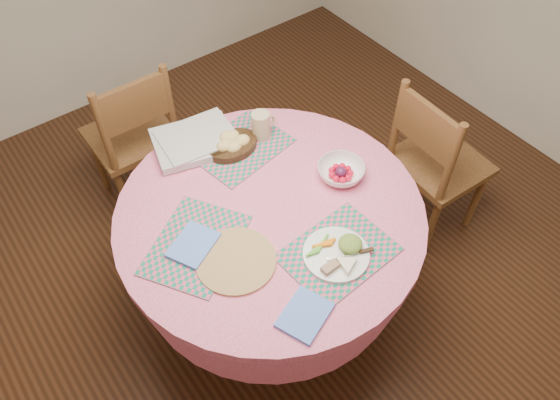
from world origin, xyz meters
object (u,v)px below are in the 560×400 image
at_px(dining_table, 271,240).
at_px(wicker_trivet, 236,260).
at_px(dinner_plate, 339,253).
at_px(fruit_bowl, 341,172).
at_px(chair_right, 434,161).
at_px(bread_bowl, 232,143).
at_px(chair_back, 134,136).
at_px(latte_mug, 261,125).

distance_m(dining_table, wicker_trivet, 0.34).
bearing_deg(dinner_plate, fruit_bowl, 48.02).
relative_size(chair_right, fruit_bowl, 3.96).
height_order(wicker_trivet, bread_bowl, bread_bowl).
bearing_deg(chair_back, wicker_trivet, 85.49).
relative_size(dining_table, bread_bowl, 5.39).
bearing_deg(bread_bowl, dining_table, -101.07).
height_order(chair_back, dinner_plate, chair_back).
relative_size(chair_back, dinner_plate, 3.71).
relative_size(latte_mug, fruit_bowl, 0.55).
bearing_deg(fruit_bowl, chair_back, 114.98).
relative_size(bread_bowl, latte_mug, 1.80).
bearing_deg(wicker_trivet, chair_right, 2.85).
bearing_deg(fruit_bowl, wicker_trivet, -171.39).
relative_size(dining_table, fruit_bowl, 5.34).
relative_size(dining_table, chair_back, 1.35).
height_order(chair_back, fruit_bowl, chair_back).
height_order(chair_right, dinner_plate, chair_right).
xyz_separation_m(wicker_trivet, latte_mug, (0.46, 0.48, 0.06)).
distance_m(chair_back, bread_bowl, 0.73).
height_order(dining_table, bread_bowl, bread_bowl).
height_order(dining_table, latte_mug, latte_mug).
distance_m(dining_table, latte_mug, 0.50).
bearing_deg(chair_back, bread_bowl, 109.39).
bearing_deg(wicker_trivet, fruit_bowl, 8.61).
xyz_separation_m(chair_back, bread_bowl, (0.21, -0.63, 0.31)).
bearing_deg(fruit_bowl, bread_bowl, 123.64).
height_order(chair_back, wicker_trivet, chair_back).
relative_size(chair_back, wicker_trivet, 3.07).
distance_m(chair_right, fruit_bowl, 0.69).
xyz_separation_m(dining_table, dinner_plate, (0.07, -0.33, 0.22)).
xyz_separation_m(chair_back, dinner_plate, (0.21, -1.34, 0.29)).
relative_size(wicker_trivet, bread_bowl, 1.30).
bearing_deg(bread_bowl, latte_mug, -4.64).
xyz_separation_m(chair_right, bread_bowl, (-0.89, 0.43, 0.31)).
distance_m(chair_right, wicker_trivet, 1.24).
distance_m(wicker_trivet, dinner_plate, 0.38).
xyz_separation_m(latte_mug, fruit_bowl, (0.12, -0.39, -0.04)).
distance_m(dining_table, fruit_bowl, 0.41).
bearing_deg(chair_right, bread_bowl, 66.58).
bearing_deg(dinner_plate, chair_right, 16.89).
xyz_separation_m(chair_back, wicker_trivet, (-0.10, -1.12, 0.28)).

